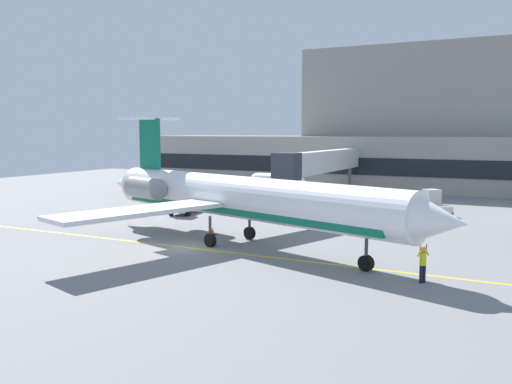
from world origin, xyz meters
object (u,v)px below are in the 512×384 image
regional_jet (237,197)px  marshaller (423,263)px  pushback_tractor (259,196)px  fuel_tank (277,182)px  belt_loader (184,205)px  baggage_tug (434,204)px

regional_jet → marshaller: regional_jet is taller
regional_jet → pushback_tractor: 20.32m
fuel_tank → marshaller: 41.94m
regional_jet → fuel_tank: bearing=110.1°
belt_loader → fuel_tank: bearing=89.1°
baggage_tug → fuel_tank: (-20.80, 9.69, 0.39)m
pushback_tractor → marshaller: bearing=-47.4°
baggage_tug → fuel_tank: 22.95m
pushback_tractor → marshaller: (21.00, -22.84, 0.03)m
regional_jet → pushback_tractor: bearing=112.6°
baggage_tug → marshaller: (3.41, -24.56, -0.00)m
regional_jet → belt_loader: regional_jet is taller
regional_jet → belt_loader: bearing=138.9°
belt_loader → fuel_tank: fuel_tank is taller
belt_loader → regional_jet: bearing=-41.1°
fuel_tank → regional_jet: bearing=-69.9°
regional_jet → marshaller: 14.06m
regional_jet → marshaller: bearing=-17.6°
baggage_tug → belt_loader: (-21.11, -10.52, -0.17)m
baggage_tug → pushback_tractor: (-17.58, -1.72, -0.03)m
regional_jet → fuel_tank: (-10.98, 30.05, -1.85)m
regional_jet → baggage_tug: 22.71m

